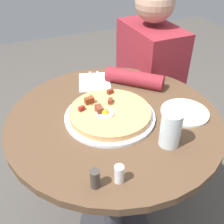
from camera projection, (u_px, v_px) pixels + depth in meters
The scene contains 12 objects.
ground_plane at pixel (113, 224), 1.43m from camera, with size 6.00×6.00×0.00m, color #4C4742.
dining_table at pixel (114, 149), 1.10m from camera, with size 0.81×0.81×0.75m.
person_seated at pixel (146, 98), 1.53m from camera, with size 0.50×0.46×1.14m.
pizza_plate at pixel (110, 116), 0.98m from camera, with size 0.34×0.34×0.01m, color white.
breakfast_pizza at pixel (109, 112), 0.97m from camera, with size 0.30×0.30×0.05m.
bread_plate at pixel (185, 112), 1.00m from camera, with size 0.18×0.18×0.01m, color silver.
napkin at pixel (95, 82), 1.20m from camera, with size 0.17×0.14×0.00m, color white.
fork at pixel (98, 81), 1.20m from camera, with size 0.18×0.01×0.01m, color silver.
knife at pixel (91, 81), 1.19m from camera, with size 0.18×0.01×0.01m, color silver.
water_glass at pixel (171, 129), 0.83m from camera, with size 0.07×0.07×0.12m, color silver.
salt_shaker at pixel (119, 174), 0.72m from camera, with size 0.03×0.03×0.06m, color white.
pepper_shaker at pixel (95, 179), 0.71m from camera, with size 0.03×0.03×0.06m, color #3F3833.
Camera 1 is at (0.73, -0.33, 1.34)m, focal length 41.92 mm.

